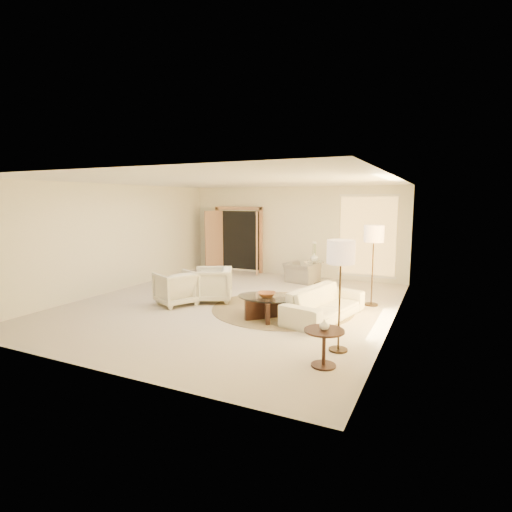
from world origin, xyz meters
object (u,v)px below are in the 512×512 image
at_px(sofa, 324,303).
at_px(coffee_table, 267,305).
at_px(armchair_right, 176,287).
at_px(floor_lamp_near, 374,238).
at_px(floor_lamp_far, 341,257).
at_px(side_vase, 314,257).
at_px(bowl, 267,295).
at_px(armchair_left, 212,283).
at_px(side_table, 314,270).
at_px(end_table, 324,341).
at_px(end_vase, 324,325).
at_px(accent_chair, 302,269).

xyz_separation_m(sofa, coffee_table, (-1.05, -0.52, -0.02)).
relative_size(armchair_right, floor_lamp_near, 0.46).
bearing_deg(floor_lamp_far, side_vase, 111.42).
relative_size(floor_lamp_near, side_vase, 7.74).
bearing_deg(bowl, armchair_left, 156.82).
bearing_deg(side_table, floor_lamp_far, -68.58).
bearing_deg(armchair_right, floor_lamp_far, 100.43).
xyz_separation_m(coffee_table, end_table, (1.70, -1.79, 0.09)).
height_order(sofa, coffee_table, sofa).
bearing_deg(end_vase, armchair_right, 154.58).
bearing_deg(sofa, coffee_table, 129.12).
distance_m(floor_lamp_near, side_vase, 2.80).
bearing_deg(side_vase, sofa, -69.38).
relative_size(armchair_left, accent_chair, 1.01).
xyz_separation_m(sofa, floor_lamp_near, (0.69, 1.46, 1.25)).
relative_size(side_table, floor_lamp_near, 0.35).
bearing_deg(bowl, side_vase, 92.94).
bearing_deg(bowl, armchair_right, 177.09).
height_order(armchair_right, end_vase, armchair_right).
bearing_deg(coffee_table, side_table, 92.94).
distance_m(sofa, accent_chair, 3.57).
bearing_deg(floor_lamp_far, end_table, -93.72).
distance_m(floor_lamp_near, end_vase, 3.89).
bearing_deg(bowl, floor_lamp_near, 48.66).
distance_m(armchair_left, side_vase, 3.47).
distance_m(armchair_left, floor_lamp_near, 3.86).
relative_size(end_vase, side_vase, 0.64).
height_order(floor_lamp_near, end_vase, floor_lamp_near).
relative_size(sofa, side_table, 3.35).
xyz_separation_m(coffee_table, floor_lamp_near, (1.74, 1.98, 1.27)).
relative_size(coffee_table, floor_lamp_far, 0.79).
xyz_separation_m(armchair_right, floor_lamp_far, (4.07, -1.22, 1.09)).
distance_m(accent_chair, side_table, 0.35).
relative_size(sofa, floor_lamp_far, 1.20).
xyz_separation_m(armchair_right, coffee_table, (2.33, -0.12, -0.14)).
height_order(accent_chair, side_table, accent_chair).
bearing_deg(armchair_right, sofa, 123.99).
height_order(armchair_right, coffee_table, armchair_right).
height_order(side_table, bowl, side_table).
height_order(end_table, floor_lamp_far, floor_lamp_far).
height_order(bowl, side_vase, side_vase).
distance_m(accent_chair, side_vase, 0.51).
xyz_separation_m(armchair_left, floor_lamp_far, (3.48, -1.85, 1.07)).
relative_size(armchair_left, side_vase, 3.75).
height_order(floor_lamp_near, bowl, floor_lamp_near).
bearing_deg(accent_chair, end_table, 125.54).
relative_size(coffee_table, floor_lamp_near, 0.77).
relative_size(accent_chair, side_vase, 3.72).
xyz_separation_m(end_table, end_vase, (0.00, 0.00, 0.25)).
distance_m(side_table, end_vase, 5.94).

